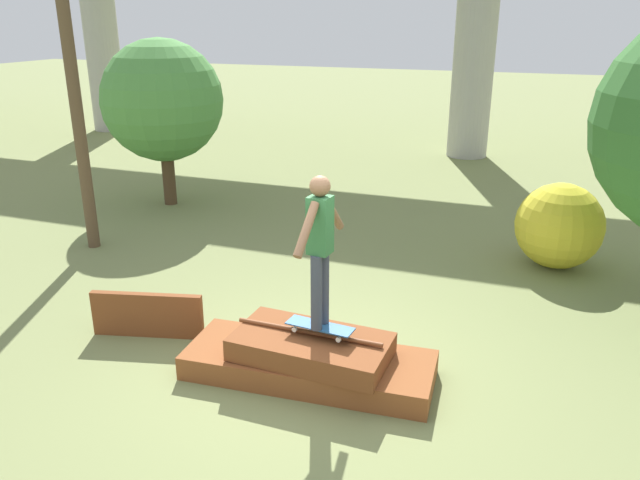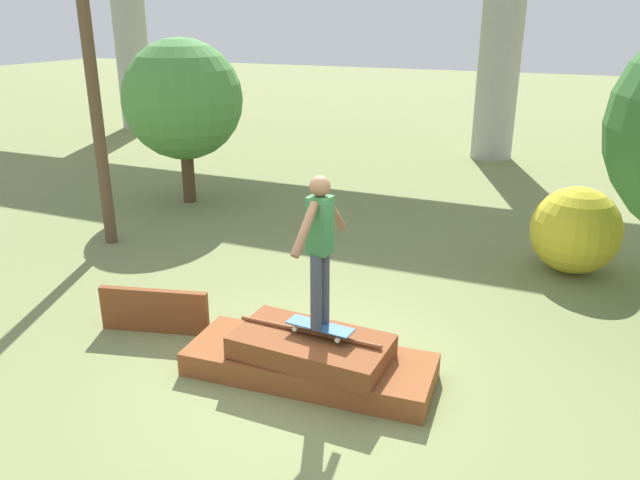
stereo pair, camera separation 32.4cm
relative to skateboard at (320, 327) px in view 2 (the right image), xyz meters
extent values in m
plane|color=olive|center=(-0.14, 0.01, -0.64)|extent=(80.00, 80.00, 0.00)
cube|color=brown|center=(-0.14, 0.01, -0.51)|extent=(2.78, 1.18, 0.27)
cube|color=brown|center=(-0.09, -0.02, -0.25)|extent=(1.68, 0.91, 0.26)
cylinder|color=brown|center=(-0.14, 0.01, -0.10)|extent=(1.65, 0.05, 0.05)
cube|color=brown|center=(-2.33, 0.17, -0.36)|extent=(1.37, 0.44, 0.57)
cube|color=#23517F|center=(0.00, 0.00, 0.01)|extent=(0.75, 0.29, 0.01)
cylinder|color=silver|center=(0.26, 0.07, -0.05)|extent=(0.06, 0.03, 0.05)
cylinder|color=silver|center=(0.25, -0.12, -0.05)|extent=(0.06, 0.03, 0.05)
cylinder|color=silver|center=(-0.25, 0.12, -0.05)|extent=(0.06, 0.03, 0.05)
cylinder|color=silver|center=(-0.26, -0.07, -0.05)|extent=(0.06, 0.03, 0.05)
cylinder|color=#383D4C|center=(0.01, 0.08, 0.43)|extent=(0.12, 0.12, 0.82)
cylinder|color=#383D4C|center=(-0.01, -0.08, 0.43)|extent=(0.12, 0.12, 0.82)
cube|color=#2D6638|center=(0.00, 0.00, 1.14)|extent=(0.24, 0.23, 0.60)
sphere|color=brown|center=(0.00, 0.00, 1.54)|extent=(0.21, 0.21, 0.21)
cylinder|color=brown|center=(0.03, 0.30, 1.18)|extent=(0.13, 0.47, 0.48)
cylinder|color=brown|center=(-0.03, -0.30, 1.18)|extent=(0.13, 0.47, 0.48)
cylinder|color=#A8A59E|center=(-12.24, 12.14, 2.73)|extent=(1.10, 1.10, 6.75)
cylinder|color=#A8A59E|center=(-0.14, 12.14, 2.73)|extent=(1.10, 1.10, 6.75)
cylinder|color=brown|center=(-5.10, 2.53, 2.48)|extent=(0.20, 0.20, 6.25)
cylinder|color=#4C3823|center=(-5.29, 5.18, -0.08)|extent=(0.26, 0.26, 1.12)
sphere|color=#4C8E42|center=(-5.29, 5.18, 1.50)|extent=(2.41, 2.41, 2.41)
sphere|color=gold|center=(2.34, 4.35, 0.03)|extent=(1.34, 1.34, 1.34)
camera|label=1|loc=(2.07, -5.53, 3.13)|focal=35.00mm
camera|label=2|loc=(2.37, -5.41, 3.13)|focal=35.00mm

